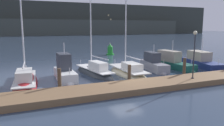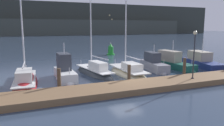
{
  "view_description": "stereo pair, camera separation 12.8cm",
  "coord_description": "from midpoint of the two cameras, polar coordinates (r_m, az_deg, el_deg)",
  "views": [
    {
      "loc": [
        -8.09,
        -16.34,
        4.71
      ],
      "look_at": [
        0.0,
        3.2,
        1.2
      ],
      "focal_mm": 35.0,
      "sensor_mm": 36.0,
      "label": 1
    },
    {
      "loc": [
        -7.97,
        -16.39,
        4.71
      ],
      "look_at": [
        0.0,
        3.2,
        1.2
      ],
      "focal_mm": 35.0,
      "sensor_mm": 36.0,
      "label": 2
    }
  ],
  "objects": [
    {
      "name": "ground_plane",
      "position": [
        18.83,
        3.88,
        -5.08
      ],
      "size": [
        400.0,
        400.0,
        0.0
      ],
      "primitive_type": "plane",
      "color": "#2D3D51"
    },
    {
      "name": "sailboat_berth_4",
      "position": [
        21.92,
        -4.45,
        -2.59
      ],
      "size": [
        2.75,
        7.28,
        10.4
      ],
      "color": "#2D3338",
      "rests_on": "ground"
    },
    {
      "name": "hillside_backdrop",
      "position": [
        135.82,
        -18.0,
        10.64
      ],
      "size": [
        240.0,
        23.0,
        18.79
      ],
      "color": "#333833",
      "rests_on": "ground"
    },
    {
      "name": "sailboat_berth_5",
      "position": [
        21.73,
        4.4,
        -2.73
      ],
      "size": [
        2.1,
        7.14,
        9.94
      ],
      "color": "beige",
      "rests_on": "ground"
    },
    {
      "name": "dock_lamppost",
      "position": [
        19.1,
        20.91,
        3.97
      ],
      "size": [
        0.32,
        0.32,
        3.95
      ],
      "color": "#2D2D33",
      "rests_on": "dock"
    },
    {
      "name": "mooring_pile_3",
      "position": [
        21.28,
        18.54,
        -1.25
      ],
      "size": [
        0.28,
        0.28,
        1.9
      ],
      "primitive_type": "cylinder",
      "color": "#4C3D2D",
      "rests_on": "ground"
    },
    {
      "name": "sailboat_berth_2",
      "position": [
        19.68,
        -21.53,
        -4.72
      ],
      "size": [
        2.38,
        7.9,
        9.66
      ],
      "color": "red",
      "rests_on": "ground"
    },
    {
      "name": "dock",
      "position": [
        16.89,
        7.18,
        -6.06
      ],
      "size": [
        29.84,
        2.8,
        0.45
      ],
      "primitive_type": "cube",
      "color": "brown",
      "rests_on": "ground"
    },
    {
      "name": "motorboat_berth_8",
      "position": [
        28.25,
        22.52,
        -0.24
      ],
      "size": [
        3.56,
        7.24,
        3.89
      ],
      "color": "navy",
      "rests_on": "ground"
    },
    {
      "name": "motorboat_berth_6",
      "position": [
        24.46,
        10.97,
        -0.98
      ],
      "size": [
        2.13,
        5.31,
        3.37
      ],
      "color": "gray",
      "rests_on": "ground"
    },
    {
      "name": "mooring_pile_2",
      "position": [
        18.16,
        4.68,
        -3.0
      ],
      "size": [
        0.28,
        0.28,
        1.63
      ],
      "primitive_type": "cylinder",
      "color": "#4C3D2D",
      "rests_on": "ground"
    },
    {
      "name": "motorboat_berth_3",
      "position": [
        20.35,
        -12.04,
        -2.86
      ],
      "size": [
        1.52,
        4.88,
        3.86
      ],
      "color": "white",
      "rests_on": "ground"
    },
    {
      "name": "motorboat_berth_7",
      "position": [
        26.38,
        15.62,
        -0.5
      ],
      "size": [
        2.5,
        6.53,
        3.81
      ],
      "color": "#195647",
      "rests_on": "ground"
    },
    {
      "name": "mooring_pile_1",
      "position": [
        16.44,
        -13.44,
        -4.34
      ],
      "size": [
        0.28,
        0.28,
        1.75
      ],
      "primitive_type": "cylinder",
      "color": "#4C3D2D",
      "rests_on": "ground"
    },
    {
      "name": "channel_buoy",
      "position": [
        37.25,
        -0.24,
        3.36
      ],
      "size": [
        1.31,
        1.31,
        2.05
      ],
      "color": "green",
      "rests_on": "ground"
    }
  ]
}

